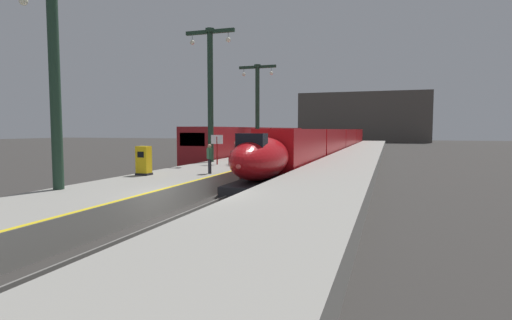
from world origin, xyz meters
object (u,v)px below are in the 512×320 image
(station_column_far, at_px, (257,100))
(passenger_mid_platform, at_px, (210,156))
(highspeed_train_main, at_px, (334,141))
(departure_info_board, at_px, (217,144))
(station_column_near, at_px, (54,61))
(passenger_near_edge, at_px, (236,151))
(rolling_suitcase, at_px, (232,160))
(ticket_machine_yellow, at_px, (144,162))
(station_column_mid, at_px, (210,83))
(regional_train_adjacent, at_px, (260,141))

(station_column_far, xyz_separation_m, passenger_mid_platform, (3.49, -19.44, -4.56))
(station_column_far, bearing_deg, highspeed_train_main, 69.78)
(highspeed_train_main, distance_m, departure_info_board, 30.11)
(station_column_near, xyz_separation_m, passenger_near_edge, (2.91, 13.20, -4.34))
(rolling_suitcase, distance_m, departure_info_board, 1.59)
(station_column_far, xyz_separation_m, departure_info_board, (1.44, -13.75, -4.04))
(station_column_near, xyz_separation_m, passenger_mid_platform, (3.49, 7.52, -4.34))
(ticket_machine_yellow, xyz_separation_m, departure_info_board, (1.09, 7.50, 0.77))
(rolling_suitcase, bearing_deg, ticket_machine_yellow, -105.14)
(passenger_mid_platform, relative_size, rolling_suitcase, 1.72)
(highspeed_train_main, bearing_deg, station_column_mid, -102.03)
(station_column_near, relative_size, ticket_machine_yellow, 5.51)
(rolling_suitcase, height_order, departure_info_board, departure_info_board)
(ticket_machine_yellow, bearing_deg, regional_train_adjacent, 95.05)
(passenger_near_edge, bearing_deg, station_column_far, 101.93)
(station_column_far, bearing_deg, passenger_mid_platform, -79.83)
(passenger_near_edge, xyz_separation_m, ticket_machine_yellow, (-2.56, -7.50, -0.25))
(regional_train_adjacent, xyz_separation_m, ticket_machine_yellow, (2.55, -28.87, -0.34))
(station_column_mid, distance_m, passenger_mid_platform, 9.91)
(passenger_near_edge, bearing_deg, departure_info_board, 179.69)
(passenger_near_edge, relative_size, passenger_mid_platform, 1.00)
(regional_train_adjacent, relative_size, passenger_near_edge, 21.66)
(station_column_near, xyz_separation_m, station_column_mid, (0.00, 15.29, 0.72))
(highspeed_train_main, xyz_separation_m, regional_train_adjacent, (-8.10, -8.41, 0.16))
(station_column_near, height_order, station_column_mid, station_column_mid)
(highspeed_train_main, xyz_separation_m, station_column_far, (-5.90, -16.02, 4.63))
(regional_train_adjacent, relative_size, station_column_far, 3.97)
(station_column_near, relative_size, departure_info_board, 4.16)
(station_column_mid, bearing_deg, station_column_near, -90.00)
(station_column_far, xyz_separation_m, rolling_suitcase, (2.45, -13.49, -5.25))
(regional_train_adjacent, bearing_deg, station_column_near, -86.36)
(station_column_mid, distance_m, ticket_machine_yellow, 10.97)
(station_column_mid, xyz_separation_m, ticket_machine_yellow, (0.35, -9.59, -5.31))
(rolling_suitcase, bearing_deg, regional_train_adjacent, 102.44)
(station_column_near, bearing_deg, departure_info_board, 83.77)
(station_column_far, bearing_deg, departure_info_board, -84.02)
(ticket_machine_yellow, bearing_deg, highspeed_train_main, 81.53)
(station_column_near, bearing_deg, passenger_mid_platform, 65.11)
(regional_train_adjacent, relative_size, rolling_suitcase, 37.27)
(station_column_far, height_order, passenger_near_edge, station_column_far)
(station_column_far, distance_m, rolling_suitcase, 14.68)
(ticket_machine_yellow, bearing_deg, departure_info_board, 81.73)
(station_column_mid, height_order, departure_info_board, station_column_mid)
(passenger_near_edge, bearing_deg, highspeed_train_main, 84.26)
(station_column_mid, bearing_deg, regional_train_adjacent, 96.51)
(station_column_mid, height_order, rolling_suitcase, station_column_mid)
(station_column_mid, relative_size, passenger_mid_platform, 6.03)
(passenger_mid_platform, xyz_separation_m, ticket_machine_yellow, (-3.14, -1.82, -0.25))
(highspeed_train_main, relative_size, passenger_near_edge, 45.05)
(passenger_near_edge, distance_m, departure_info_board, 1.56)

